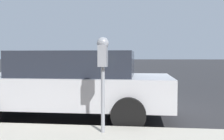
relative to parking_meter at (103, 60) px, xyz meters
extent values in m
plane|color=#2B2B2D|center=(2.60, -0.09, -1.32)|extent=(220.00, 220.00, 0.00)
cylinder|color=gray|center=(0.00, 0.00, -0.64)|extent=(0.06, 0.06, 1.06)
cube|color=gray|center=(0.00, 0.00, 0.06)|extent=(0.20, 0.14, 0.34)
sphere|color=gray|center=(0.00, 0.00, 0.27)|extent=(0.19, 0.19, 0.19)
cube|color=gold|center=(0.11, 0.00, 0.02)|extent=(0.01, 0.11, 0.12)
cube|color=black|center=(0.11, 0.00, 0.14)|extent=(0.01, 0.10, 0.08)
cube|color=#B7BABF|center=(1.55, 1.02, -0.69)|extent=(1.95, 4.54, 0.63)
cube|color=#232833|center=(1.55, 0.84, -0.10)|extent=(1.71, 2.55, 0.54)
cylinder|color=black|center=(2.52, 2.42, -1.00)|extent=(0.22, 0.64, 0.64)
cylinder|color=black|center=(0.58, -0.38, -1.00)|extent=(0.22, 0.64, 0.64)
cylinder|color=black|center=(2.51, -0.39, -1.00)|extent=(0.22, 0.64, 0.64)
camera|label=1|loc=(-4.12, -0.61, 0.06)|focal=42.00mm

